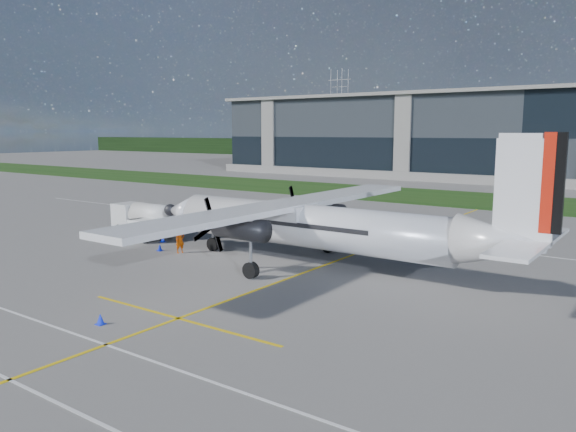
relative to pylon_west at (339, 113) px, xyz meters
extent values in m
plane|color=#615E5C|center=(80.00, -110.00, -15.00)|extent=(400.00, 400.00, 0.00)
cube|color=#183E11|center=(80.00, -102.00, -14.98)|extent=(400.00, 18.00, 0.04)
cube|color=black|center=(80.00, -70.00, -7.50)|extent=(120.00, 20.00, 15.00)
cube|color=yellow|center=(83.00, -140.00, -14.99)|extent=(0.20, 70.00, 0.01)
imported|color=#F25907|center=(72.61, -145.93, -13.94)|extent=(0.85, 1.01, 2.12)
cone|color=#0D24ED|center=(80.73, -158.59, -14.75)|extent=(0.36, 0.36, 0.50)
cone|color=#0D24ED|center=(81.30, -130.37, -14.75)|extent=(0.36, 0.36, 0.50)
cone|color=#0D24ED|center=(70.88, -146.31, -14.75)|extent=(0.36, 0.36, 0.50)
cone|color=#0D24ED|center=(68.56, -143.94, -14.75)|extent=(0.36, 0.36, 0.50)
camera|label=1|loc=(101.70, -173.41, -6.39)|focal=35.00mm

